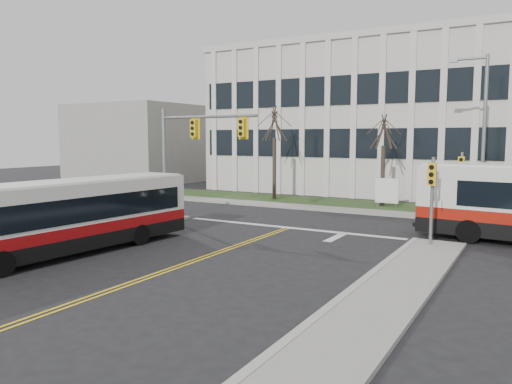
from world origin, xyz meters
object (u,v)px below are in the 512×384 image
(directory_sign, at_px, (387,191))
(bus_main, at_px, (70,218))
(streetlight, at_px, (481,127))
(newspaper_box_red, at_px, (5,241))

(directory_sign, relative_size, bus_main, 0.19)
(streetlight, distance_m, directory_sign, 6.96)
(streetlight, xyz_separation_m, newspaper_box_red, (-15.43, -18.68, -4.72))
(directory_sign, distance_m, newspaper_box_red, 22.31)
(streetlight, bearing_deg, bus_main, -126.68)
(directory_sign, height_order, bus_main, bus_main)
(streetlight, distance_m, newspaper_box_red, 24.68)
(newspaper_box_red, bearing_deg, streetlight, 44.79)
(streetlight, bearing_deg, directory_sign, 166.77)
(directory_sign, relative_size, newspaper_box_red, 2.11)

